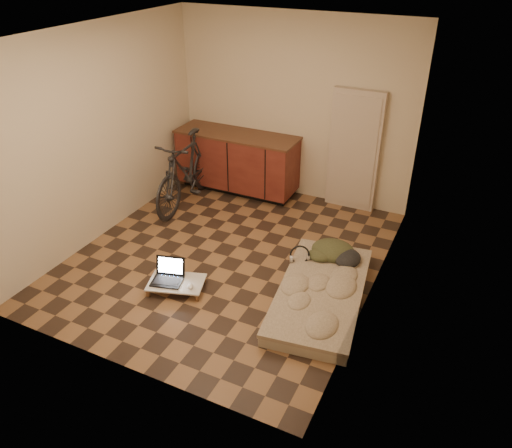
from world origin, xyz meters
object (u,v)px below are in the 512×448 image
at_px(bicycle, 186,167).
at_px(laptop, 168,276).
at_px(lap_desk, 176,283).
at_px(futon, 321,293).

relative_size(bicycle, laptop, 4.45).
bearing_deg(laptop, bicycle, 100.90).
height_order(bicycle, lap_desk, bicycle).
bearing_deg(lap_desk, bicycle, 100.91).
height_order(bicycle, futon, bicycle).
xyz_separation_m(futon, laptop, (-1.60, -0.52, 0.07)).
xyz_separation_m(bicycle, futon, (2.50, -1.30, -0.49)).
relative_size(futon, lap_desk, 2.73).
height_order(lap_desk, laptop, laptop).
relative_size(bicycle, lap_desk, 2.53).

